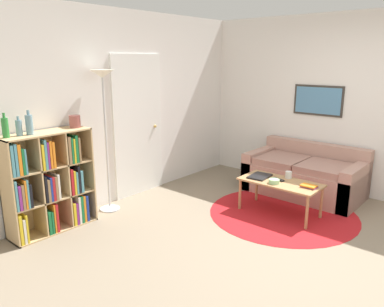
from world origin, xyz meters
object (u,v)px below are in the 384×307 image
object	(u,v)px
bottle_left	(5,127)
bottle_right	(29,124)
bottle_middle	(19,128)
coffee_table	(280,185)
vase_on_shelf	(75,121)
floor_lamp	(103,95)
laptop	(260,176)
bowl	(274,181)
bookshelf	(48,184)
cup	(289,175)
couch	(305,175)

from	to	relation	value
bottle_left	bottle_right	distance (m)	0.24
bottle_middle	coffee_table	bearing A→B (deg)	-36.33
vase_on_shelf	coffee_table	bearing A→B (deg)	-45.15
bottle_left	bottle_right	size ratio (longest dim) A/B	0.97
vase_on_shelf	bottle_right	bearing A→B (deg)	-178.24
floor_lamp	laptop	xyz separation A→B (m)	(1.34, -1.48, -1.08)
bottle_right	laptop	bearing A→B (deg)	-32.41
vase_on_shelf	bottle_middle	bearing A→B (deg)	179.52
floor_lamp	laptop	world-z (taller)	floor_lamp
bowl	bottle_middle	size ratio (longest dim) A/B	0.65
bookshelf	bottle_middle	world-z (taller)	bottle_middle
coffee_table	bottle_middle	bearing A→B (deg)	143.67
bottle_right	cup	bearing A→B (deg)	-35.35
floor_lamp	couch	bearing A→B (deg)	-36.34
coffee_table	bowl	bearing A→B (deg)	169.62
cup	vase_on_shelf	size ratio (longest dim) A/B	0.64
couch	laptop	world-z (taller)	couch
bottle_middle	bottle_right	world-z (taller)	bottle_right
bookshelf	floor_lamp	distance (m)	1.26
floor_lamp	cup	bearing A→B (deg)	-49.32
floor_lamp	bottle_right	xyz separation A→B (m)	(-0.97, -0.01, -0.25)
coffee_table	vase_on_shelf	world-z (taller)	vase_on_shelf
cup	vase_on_shelf	xyz separation A→B (m)	(-1.96, 1.80, 0.75)
coffee_table	cup	distance (m)	0.21
laptop	cup	xyz separation A→B (m)	(0.20, -0.31, 0.04)
floor_lamp	couch	size ratio (longest dim) A/B	1.13
laptop	vase_on_shelf	size ratio (longest dim) A/B	2.36
bottle_left	bowl	bearing A→B (deg)	-36.03
floor_lamp	bottle_left	bearing A→B (deg)	178.84
bowl	vase_on_shelf	bearing A→B (deg)	133.11
bottle_right	bottle_left	bearing A→B (deg)	172.24
couch	bottle_middle	xyz separation A→B (m)	(-3.38, 1.71, 0.98)
bookshelf	bottle_right	world-z (taller)	bottle_right
bowl	bottle_middle	distance (m)	3.01
couch	coffee_table	size ratio (longest dim) A/B	1.60
bowl	vase_on_shelf	distance (m)	2.53
bookshelf	floor_lamp	size ratio (longest dim) A/B	0.64
cup	bookshelf	bearing A→B (deg)	142.76
coffee_table	bottle_middle	distance (m)	3.14
couch	bottle_left	size ratio (longest dim) A/B	6.32
laptop	bookshelf	bearing A→B (deg)	145.57
floor_lamp	bottle_right	distance (m)	1.01
bookshelf	vase_on_shelf	world-z (taller)	vase_on_shelf
couch	bottle_right	bearing A→B (deg)	152.78
laptop	bottle_middle	distance (m)	2.95
bottle_left	cup	bearing A→B (deg)	-33.42
cup	coffee_table	bearing A→B (deg)	175.06
floor_lamp	vase_on_shelf	xyz separation A→B (m)	(-0.42, 0.01, -0.29)
bottle_middle	vase_on_shelf	xyz separation A→B (m)	(0.66, -0.01, -0.01)
bottle_middle	couch	bearing A→B (deg)	-26.82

